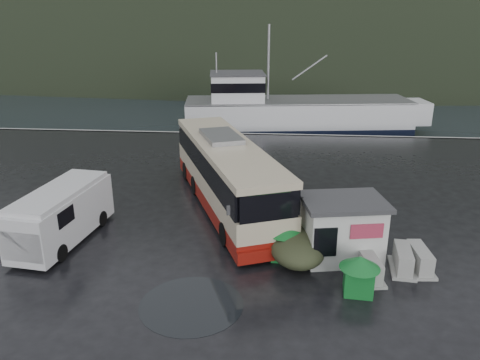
# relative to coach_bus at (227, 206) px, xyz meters

# --- Properties ---
(ground) EXTENTS (160.00, 160.00, 0.00)m
(ground) POSITION_rel_coach_bus_xyz_m (0.10, -4.63, 0.00)
(ground) COLOR black
(ground) RESTS_ON ground
(harbor_water) EXTENTS (300.00, 180.00, 0.02)m
(harbor_water) POSITION_rel_coach_bus_xyz_m (0.10, 105.37, 0.00)
(harbor_water) COLOR black
(harbor_water) RESTS_ON ground
(quay_edge) EXTENTS (160.00, 0.60, 1.50)m
(quay_edge) POSITION_rel_coach_bus_xyz_m (0.10, 15.37, 0.00)
(quay_edge) COLOR #999993
(quay_edge) RESTS_ON ground
(headland) EXTENTS (780.00, 540.00, 570.00)m
(headland) POSITION_rel_coach_bus_xyz_m (10.10, 245.37, 0.00)
(headland) COLOR black
(headland) RESTS_ON ground
(coach_bus) EXTENTS (7.60, 12.94, 3.58)m
(coach_bus) POSITION_rel_coach_bus_xyz_m (0.00, 0.00, 0.00)
(coach_bus) COLOR #C2B293
(coach_bus) RESTS_ON ground
(white_van) EXTENTS (2.69, 5.97, 2.41)m
(white_van) POSITION_rel_coach_bus_xyz_m (-6.65, -4.43, 0.00)
(white_van) COLOR silver
(white_van) RESTS_ON ground
(waste_bin_left) EXTENTS (1.12, 1.12, 1.43)m
(waste_bin_left) POSITION_rel_coach_bus_xyz_m (5.50, -7.49, 0.00)
(waste_bin_left) COLOR #126826
(waste_bin_left) RESTS_ON ground
(waste_bin_right) EXTENTS (1.15, 1.15, 1.60)m
(waste_bin_right) POSITION_rel_coach_bus_xyz_m (2.94, -5.14, 0.00)
(waste_bin_right) COLOR #126826
(waste_bin_right) RESTS_ON ground
(dome_tent) EXTENTS (2.44, 3.27, 1.23)m
(dome_tent) POSITION_rel_coach_bus_xyz_m (3.42, -5.39, 0.00)
(dome_tent) COLOR #333822
(dome_tent) RESTS_ON ground
(ticket_kiosk) EXTENTS (3.61, 2.98, 2.52)m
(ticket_kiosk) POSITION_rel_coach_bus_xyz_m (5.18, -4.94, 0.00)
(ticket_kiosk) COLOR silver
(ticket_kiosk) RESTS_ON ground
(jersey_barrier_a) EXTENTS (1.07, 1.87, 0.89)m
(jersey_barrier_a) POSITION_rel_coach_bus_xyz_m (7.45, -5.77, 0.00)
(jersey_barrier_a) COLOR #999993
(jersey_barrier_a) RESTS_ON ground
(jersey_barrier_b) EXTENTS (1.09, 1.82, 0.86)m
(jersey_barrier_b) POSITION_rel_coach_bus_xyz_m (6.07, -6.46, 0.00)
(jersey_barrier_b) COLOR #999993
(jersey_barrier_b) RESTS_ON ground
(jersey_barrier_c) EXTENTS (1.00, 1.83, 0.89)m
(jersey_barrier_c) POSITION_rel_coach_bus_xyz_m (8.10, -5.67, 0.00)
(jersey_barrier_c) COLOR #999993
(jersey_barrier_c) RESTS_ON ground
(fishing_trawler) EXTENTS (24.98, 8.52, 9.79)m
(fishing_trawler) POSITION_rel_coach_bus_xyz_m (4.27, 21.61, 0.00)
(fishing_trawler) COLOR silver
(fishing_trawler) RESTS_ON ground
(puddles) EXTENTS (8.55, 13.72, 0.01)m
(puddles) POSITION_rel_coach_bus_xyz_m (1.01, -8.13, 0.01)
(puddles) COLOR black
(puddles) RESTS_ON ground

